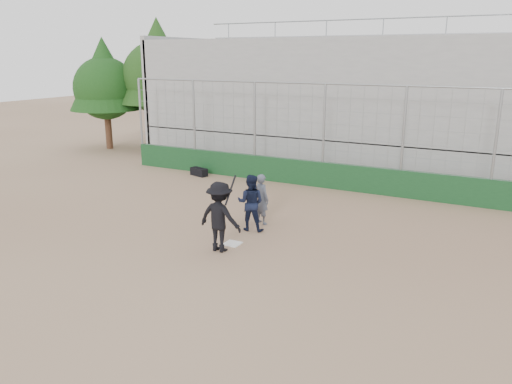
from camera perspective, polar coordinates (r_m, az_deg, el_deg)
The scene contains 10 objects.
ground at distance 13.83m, azimuth -2.71°, elevation -5.96°, with size 90.00×90.00×0.00m, color brown.
home_plate at distance 13.83m, azimuth -2.71°, elevation -5.92°, with size 0.44×0.44×0.02m, color white.
backstop at distance 19.67m, azimuth 7.62°, elevation 3.28°, with size 18.10×0.25×4.04m.
bleachers at distance 24.05m, azimuth 11.95°, elevation 10.01°, with size 20.25×6.70×6.98m.
tree_left at distance 28.23m, azimuth -11.09°, elevation 13.77°, with size 4.48×4.48×7.00m.
tree_right at distance 28.78m, azimuth -16.92°, elevation 12.18°, with size 3.84×3.84×6.00m.
batter_at_plate at distance 13.10m, azimuth -4.16°, elevation -2.84°, with size 1.24×0.81×2.02m.
catcher_crouched at distance 14.68m, azimuth -0.62°, elevation -2.29°, with size 0.92×0.77×1.15m.
umpire at distance 15.26m, azimuth 0.66°, elevation -1.09°, with size 0.57×0.37×1.41m, color #4C5261.
equipment_bag at distance 21.67m, azimuth -6.54°, elevation 2.31°, with size 0.86×0.54×0.38m.
Camera 1 is at (6.56, -11.09, 5.02)m, focal length 35.00 mm.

